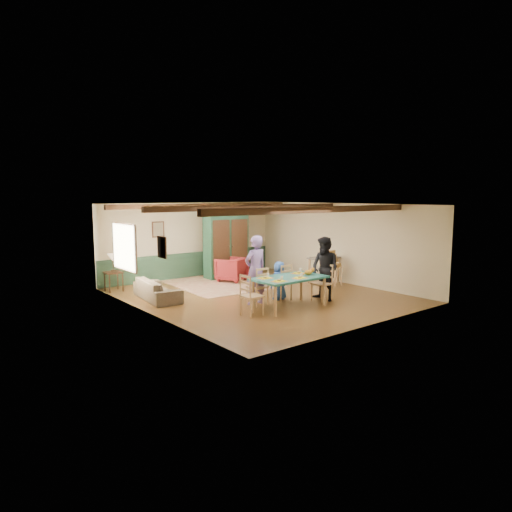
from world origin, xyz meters
TOP-DOWN VIEW (x-y plane):
  - floor at (0.00, 0.00)m, footprint 8.00×8.00m
  - wall_back at (0.00, 4.00)m, footprint 7.00×0.02m
  - wall_left at (-3.50, 0.00)m, footprint 0.02×8.00m
  - wall_right at (3.50, 0.00)m, footprint 0.02×8.00m
  - ceiling at (0.00, 0.00)m, footprint 7.00×8.00m
  - wainscot_back at (0.00, 3.98)m, footprint 6.95×0.03m
  - ceiling_beam_front at (0.00, -2.30)m, footprint 6.95×0.16m
  - ceiling_beam_mid at (0.00, 0.40)m, footprint 6.95×0.16m
  - ceiling_beam_back at (0.00, 3.00)m, footprint 6.95×0.16m
  - window_left at (-3.47, 1.70)m, footprint 0.06×1.60m
  - picture_left_wall at (-3.47, -0.60)m, footprint 0.04×0.42m
  - picture_back_a at (-1.30, 3.97)m, footprint 0.45×0.04m
  - picture_back_b at (-2.40, 3.97)m, footprint 0.38×0.04m
  - dining_table at (-0.34, -1.64)m, footprint 1.99×1.12m
  - dining_chair_far_left at (-0.79, -0.85)m, footprint 0.47×0.49m
  - dining_chair_far_right at (0.09, -0.85)m, footprint 0.47×0.49m
  - dining_chair_end_left at (-1.60, -1.65)m, footprint 0.49×0.47m
  - dining_chair_end_right at (0.92, -1.63)m, footprint 0.49×0.47m
  - person_man at (-0.79, -0.77)m, footprint 0.70×0.46m
  - person_woman at (1.03, -1.63)m, footprint 0.70×0.89m
  - person_child at (0.09, -0.76)m, footprint 0.54×0.36m
  - cat at (0.27, -1.74)m, footprint 0.40×0.16m
  - place_setting_near_left at (-0.94, -1.92)m, footprint 0.44×0.33m
  - place_setting_near_center at (-0.23, -1.91)m, footprint 0.44×0.33m
  - place_setting_far_left at (-0.95, -1.37)m, footprint 0.44×0.33m
  - place_setting_far_right at (0.26, -1.36)m, footprint 0.44×0.33m
  - area_rug at (0.08, 2.24)m, footprint 3.15×3.68m
  - armoire at (0.93, 3.11)m, footprint 1.77×0.81m
  - armchair at (0.65, 2.38)m, footprint 1.19×1.20m
  - sofa at (-2.64, 1.43)m, footprint 0.98×2.06m
  - end_table at (-3.19, 3.30)m, footprint 0.50×0.50m
  - table_lamp at (-3.19, 3.30)m, footprint 0.32×0.32m
  - counter_table at (2.92, 0.18)m, footprint 1.09×0.66m
  - bar_stool_left at (2.88, -0.36)m, footprint 0.41×0.45m
  - bar_stool_right at (3.01, -0.26)m, footprint 0.40×0.43m

SIDE VIEW (x-z plane):
  - floor at x=0.00m, z-range 0.00..0.00m
  - area_rug at x=0.08m, z-range 0.00..0.01m
  - sofa at x=-2.64m, z-range 0.00..0.58m
  - end_table at x=-3.19m, z-range 0.00..0.61m
  - dining_table at x=-0.34m, z-range 0.00..0.82m
  - armchair at x=0.65m, z-range 0.00..0.83m
  - counter_table at x=2.92m, z-range 0.00..0.89m
  - wainscot_back at x=0.00m, z-range 0.00..0.90m
  - bar_stool_right at x=3.01m, z-range 0.00..1.01m
  - dining_chair_far_left at x=-0.79m, z-range 0.00..1.04m
  - dining_chair_far_right at x=0.09m, z-range 0.00..1.04m
  - dining_chair_end_left at x=-1.60m, z-range 0.00..1.04m
  - dining_chair_end_right at x=0.92m, z-range 0.00..1.04m
  - person_child at x=0.09m, z-range 0.00..1.10m
  - bar_stool_left at x=2.88m, z-range 0.00..1.15m
  - place_setting_near_left at x=-0.94m, z-range 0.82..0.93m
  - place_setting_near_center at x=-0.23m, z-range 0.82..0.93m
  - place_setting_far_left at x=-0.95m, z-range 0.82..0.93m
  - place_setting_far_right at x=0.26m, z-range 0.82..0.93m
  - table_lamp at x=-3.19m, z-range 0.61..1.18m
  - person_woman at x=1.03m, z-range 0.00..1.81m
  - cat at x=0.27m, z-range 0.82..1.02m
  - person_man at x=-0.79m, z-range 0.00..1.89m
  - armoire at x=0.93m, z-range 0.00..2.43m
  - wall_back at x=0.00m, z-range 0.00..2.70m
  - wall_left at x=-3.50m, z-range 0.00..2.70m
  - wall_right at x=3.50m, z-range 0.00..2.70m
  - window_left at x=-3.47m, z-range 0.90..2.20m
  - picture_back_b at x=-2.40m, z-range 1.41..1.89m
  - picture_left_wall at x=-3.47m, z-range 1.49..2.01m
  - picture_back_a at x=-1.30m, z-range 1.52..2.08m
  - ceiling_beam_front at x=0.00m, z-range 2.53..2.69m
  - ceiling_beam_mid at x=0.00m, z-range 2.53..2.69m
  - ceiling_beam_back at x=0.00m, z-range 2.53..2.69m
  - ceiling at x=0.00m, z-range 2.69..2.71m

